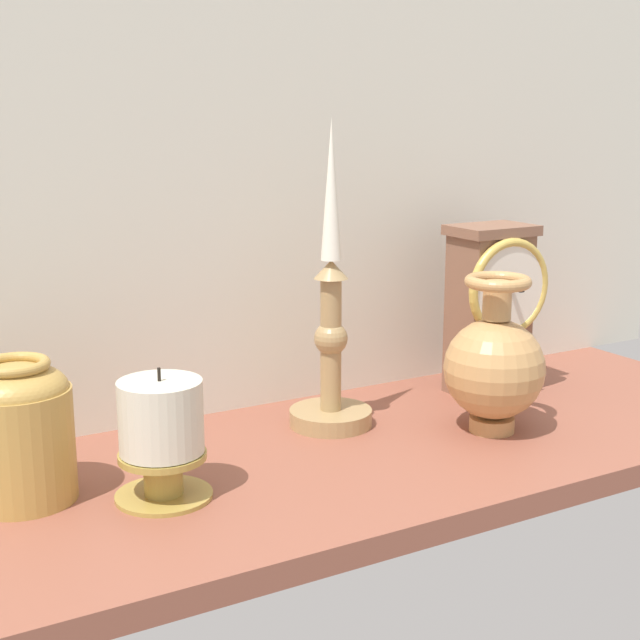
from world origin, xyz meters
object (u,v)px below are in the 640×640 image
object	(u,v)px
brass_vase_bulbous	(494,365)
brass_vase_jar	(19,428)
candlestick_tall_left	(331,339)
mantel_clock	(491,306)
pillar_candle_front	(162,434)

from	to	relation	value
brass_vase_bulbous	brass_vase_jar	bearing A→B (deg)	171.66
brass_vase_bulbous	candlestick_tall_left	bearing A→B (deg)	143.63
mantel_clock	brass_vase_jar	bearing A→B (deg)	-176.13
mantel_clock	brass_vase_jar	distance (cm)	56.92
mantel_clock	candlestick_tall_left	size ratio (longest dim) A/B	0.62
brass_vase_jar	mantel_clock	bearing A→B (deg)	3.87
mantel_clock	pillar_candle_front	bearing A→B (deg)	-168.00
mantel_clock	pillar_candle_front	distance (cm)	46.94
brass_vase_jar	pillar_candle_front	bearing A→B (deg)	-28.13
candlestick_tall_left	pillar_candle_front	bearing A→B (deg)	-158.02
pillar_candle_front	candlestick_tall_left	bearing A→B (deg)	21.98
brass_vase_jar	candlestick_tall_left	bearing A→B (deg)	5.68
pillar_candle_front	brass_vase_jar	bearing A→B (deg)	151.87
mantel_clock	brass_vase_bulbous	world-z (taller)	mantel_clock
brass_vase_jar	pillar_candle_front	world-z (taller)	brass_vase_jar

